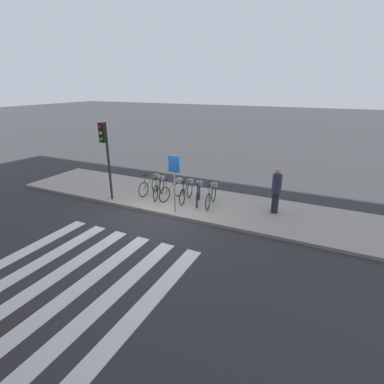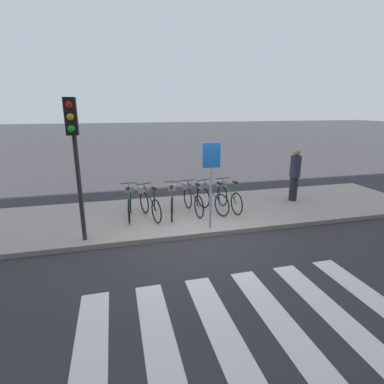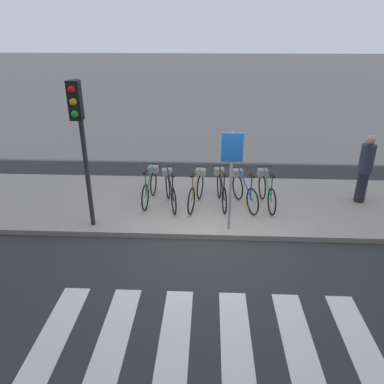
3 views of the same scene
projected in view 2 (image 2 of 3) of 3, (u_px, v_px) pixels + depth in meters
name	position (u px, v px, depth m)	size (l,w,h in m)	color
ground_plane	(195.00, 239.00, 7.31)	(120.00, 120.00, 0.00)	#2D2D30
sidewalk	(181.00, 214.00, 8.84)	(15.09, 3.33, 0.12)	#9E9389
parked_bicycle_0	(129.00, 202.00, 8.36)	(0.46, 1.54, 0.95)	black
parked_bicycle_1	(149.00, 202.00, 8.32)	(0.56, 1.50, 0.95)	black
parked_bicycle_2	(172.00, 200.00, 8.50)	(0.49, 1.52, 0.95)	black
parked_bicycle_3	(192.00, 198.00, 8.72)	(0.46, 1.54, 0.95)	black
parked_bicycle_4	(210.00, 197.00, 8.80)	(0.64, 1.47, 0.95)	black
parked_bicycle_5	(228.00, 195.00, 8.97)	(0.46, 1.53, 0.95)	black
pedestrian	(295.00, 173.00, 9.70)	(0.34, 0.34, 1.72)	#23232D
traffic_light	(74.00, 141.00, 6.25)	(0.24, 0.40, 3.16)	#2D2D2D
sign_post	(211.00, 171.00, 7.26)	(0.44, 0.07, 2.17)	#99999E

